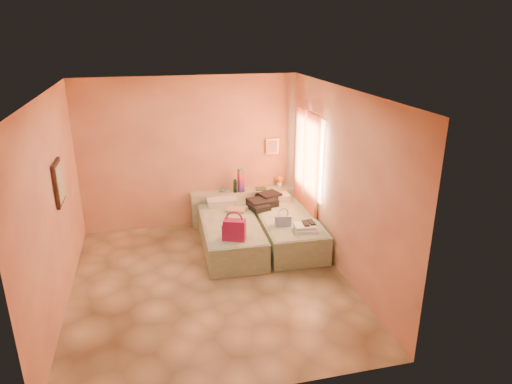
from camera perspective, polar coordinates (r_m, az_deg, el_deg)
ground at (r=6.97m, az=-5.67°, el=-11.19°), size 4.50×4.50×0.00m
room_walls at (r=6.80m, az=-5.15°, el=4.49°), size 4.02×4.51×2.81m
headboard_ledge at (r=8.83m, az=-1.44°, el=-1.75°), size 2.05×0.30×0.65m
bed_left at (r=7.83m, az=-3.24°, el=-5.34°), size 0.97×2.03×0.50m
bed_right at (r=8.05m, az=3.83°, el=-4.61°), size 0.97×2.03×0.50m
water_bottle at (r=8.58m, az=-2.65°, el=0.74°), size 0.08×0.08×0.24m
rainbow_box at (r=8.57m, az=-1.90°, el=1.46°), size 0.12×0.12×0.45m
small_dish at (r=8.69m, az=-4.25°, el=0.22°), size 0.15×0.15×0.03m
green_book at (r=8.73m, az=0.64°, el=0.38°), size 0.22×0.17×0.03m
flower_vase at (r=8.91m, az=2.94°, el=1.46°), size 0.24×0.24×0.24m
magenta_handbag at (r=7.03m, az=-2.74°, el=-4.69°), size 0.40×0.31×0.33m
khaki_garment at (r=8.12m, az=-2.46°, el=-2.24°), size 0.39×0.36×0.05m
clothes_pile at (r=8.35m, az=1.10°, el=-1.17°), size 0.71×0.71×0.17m
blue_handbag at (r=7.54m, az=3.40°, el=-3.56°), size 0.28×0.16×0.17m
towel_stack at (r=7.39m, az=6.29°, el=-4.47°), size 0.40×0.36×0.10m
sandal_pair at (r=7.42m, az=6.60°, el=-3.86°), size 0.19×0.24×0.02m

